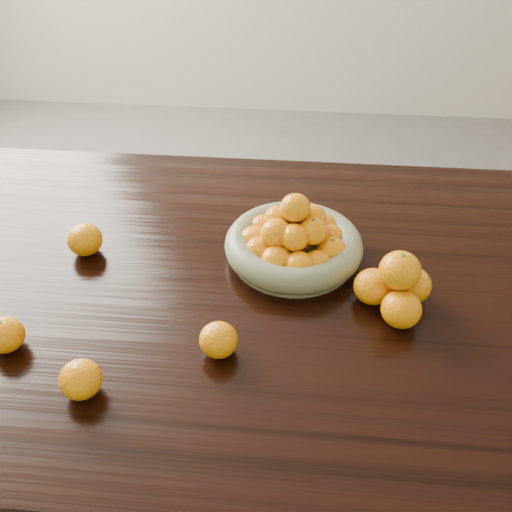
# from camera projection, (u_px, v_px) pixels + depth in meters

# --- Properties ---
(ground) EXTENTS (5.00, 5.00, 0.00)m
(ground) POSITION_uv_depth(u_px,v_px,m) (261.00, 482.00, 1.61)
(ground) COLOR #53514F
(ground) RESTS_ON ground
(dining_table) EXTENTS (2.00, 1.00, 0.75)m
(dining_table) POSITION_uv_depth(u_px,v_px,m) (263.00, 314.00, 1.20)
(dining_table) COLOR black
(dining_table) RESTS_ON ground
(fruit_bowl) EXTENTS (0.29, 0.29, 0.15)m
(fruit_bowl) POSITION_uv_depth(u_px,v_px,m) (294.00, 241.00, 1.18)
(fruit_bowl) COLOR #717857
(fruit_bowl) RESTS_ON dining_table
(orange_pyramid) EXTENTS (0.15, 0.14, 0.13)m
(orange_pyramid) POSITION_uv_depth(u_px,v_px,m) (397.00, 287.00, 1.05)
(orange_pyramid) COLOR orange
(orange_pyramid) RESTS_ON dining_table
(loose_orange_0) EXTENTS (0.07, 0.07, 0.06)m
(loose_orange_0) POSITION_uv_depth(u_px,v_px,m) (5.00, 335.00, 0.98)
(loose_orange_0) COLOR orange
(loose_orange_0) RESTS_ON dining_table
(loose_orange_1) EXTENTS (0.07, 0.07, 0.06)m
(loose_orange_1) POSITION_uv_depth(u_px,v_px,m) (81.00, 379.00, 0.91)
(loose_orange_1) COLOR orange
(loose_orange_1) RESTS_ON dining_table
(loose_orange_2) EXTENTS (0.07, 0.07, 0.06)m
(loose_orange_2) POSITION_uv_depth(u_px,v_px,m) (219.00, 340.00, 0.97)
(loose_orange_2) COLOR orange
(loose_orange_2) RESTS_ON dining_table
(loose_orange_3) EXTENTS (0.07, 0.07, 0.07)m
(loose_orange_3) POSITION_uv_depth(u_px,v_px,m) (85.00, 240.00, 1.19)
(loose_orange_3) COLOR orange
(loose_orange_3) RESTS_ON dining_table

